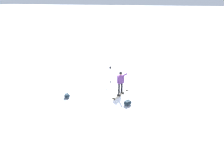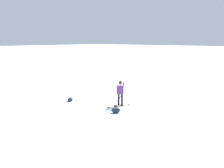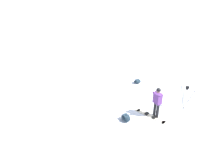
# 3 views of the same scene
# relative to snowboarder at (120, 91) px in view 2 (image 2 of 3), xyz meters

# --- Properties ---
(ground_plane) EXTENTS (300.00, 300.00, 0.00)m
(ground_plane) POSITION_rel_snowboarder_xyz_m (-0.62, 0.03, -0.96)
(ground_plane) COLOR white
(snowboarder) EXTENTS (0.73, 0.49, 1.62)m
(snowboarder) POSITION_rel_snowboarder_xyz_m (0.00, 0.00, 0.00)
(snowboarder) COLOR black
(snowboarder) RESTS_ON ground_plane
(snowboard) EXTENTS (0.99, 1.71, 0.10)m
(snowboard) POSITION_rel_snowboarder_xyz_m (0.07, -0.24, -0.94)
(snowboard) COLOR beige
(snowboard) RESTS_ON ground_plane
(gear_bag_large) EXTENTS (0.57, 0.58, 0.26)m
(gear_bag_large) POSITION_rel_snowboarder_xyz_m (-3.28, -1.49, -0.83)
(gear_bag_large) COLOR #192833
(gear_bag_large) RESTS_ON ground_plane
(camera_tripod) EXTENTS (0.68, 0.69, 1.33)m
(camera_tripod) POSITION_rel_snowboarder_xyz_m (-1.07, 1.34, -0.01)
(camera_tripod) COLOR #262628
(camera_tripod) RESTS_ON ground_plane
(gear_bag_small) EXTENTS (0.65, 0.64, 0.31)m
(gear_bag_small) POSITION_rel_snowboarder_xyz_m (0.74, -1.33, -0.80)
(gear_bag_small) COLOR #192833
(gear_bag_small) RESTS_ON ground_plane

